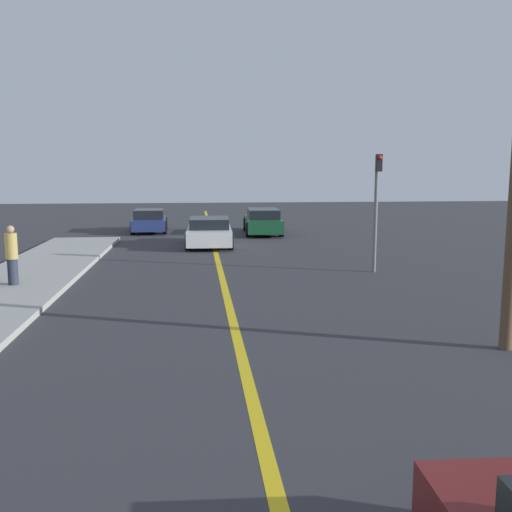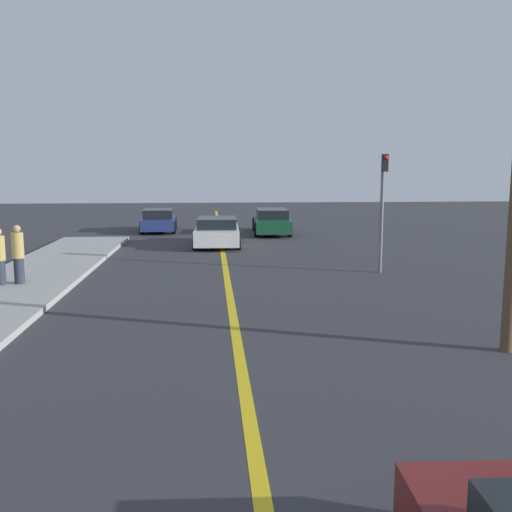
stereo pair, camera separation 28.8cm
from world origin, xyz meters
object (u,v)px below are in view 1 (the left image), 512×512
Objects in this scene: traffic_light at (376,200)px; car_parked_left_lot at (149,221)px; pedestrian_by_sign at (12,255)px; car_far_distant at (263,221)px; car_ahead_center at (209,232)px.

car_parked_left_lot is at bearing 122.24° from traffic_light.
car_far_distant is at bearing 57.22° from pedestrian_by_sign.
traffic_light is at bearing -76.37° from car_far_distant.
car_parked_left_lot is 2.32× the size of pedestrian_by_sign.
car_ahead_center is 9.01m from traffic_light.
traffic_light reaches higher than car_far_distant.
car_ahead_center is 2.53× the size of pedestrian_by_sign.
car_ahead_center is at bearing 56.90° from pedestrian_by_sign.
car_far_distant is 1.24× the size of traffic_light.
traffic_light is at bearing 8.58° from pedestrian_by_sign.
car_parked_left_lot is (-3.10, 6.14, -0.02)m from car_ahead_center.
car_far_distant is 1.23× the size of car_parked_left_lot.
car_far_distant reaches higher than car_ahead_center.
traffic_light is (10.98, 1.66, 1.38)m from pedestrian_by_sign.
pedestrian_by_sign is (-2.62, -14.91, 0.39)m from car_parked_left_lot.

